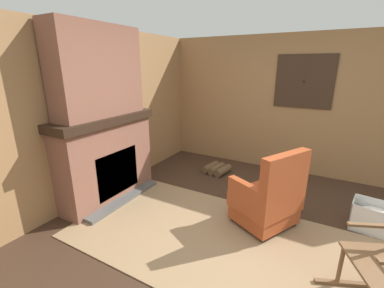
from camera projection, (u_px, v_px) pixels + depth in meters
ground_plane at (251, 243)px, 2.87m from camera, size 14.00×14.00×0.00m
wood_panel_wall_left at (91, 116)px, 3.64m from camera, size 0.06×5.35×2.43m
wood_panel_wall_back at (296, 105)px, 4.52m from camera, size 5.35×0.09×2.43m
fireplace_hearth at (108, 158)px, 3.70m from camera, size 0.62×1.56×1.24m
chimney_breast at (98, 72)px, 3.35m from camera, size 0.36×1.28×1.17m
area_rug at (218, 240)px, 2.92m from camera, size 3.42×1.78×0.01m
armchair at (268, 199)px, 3.08m from camera, size 0.86×0.90×1.00m
firewood_stack at (217, 169)px, 4.75m from camera, size 0.47×0.47×0.14m
laundry_basket at (376, 218)px, 3.05m from camera, size 0.55×0.41×0.34m
oil_lamp_vase at (77, 113)px, 3.22m from camera, size 0.12×0.12×0.24m
storage_case at (104, 109)px, 3.58m from camera, size 0.15×0.23×0.15m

